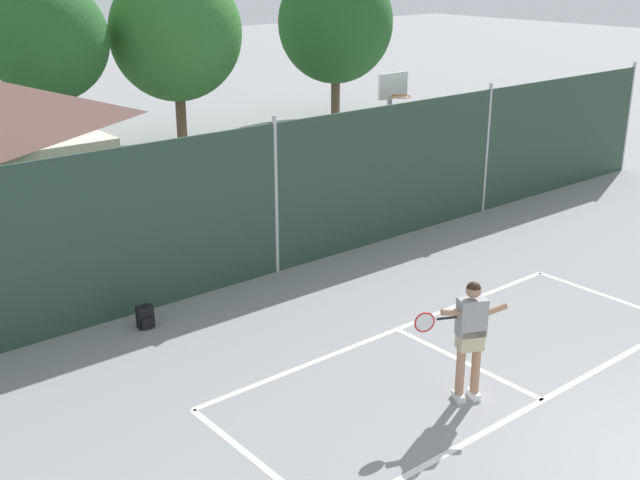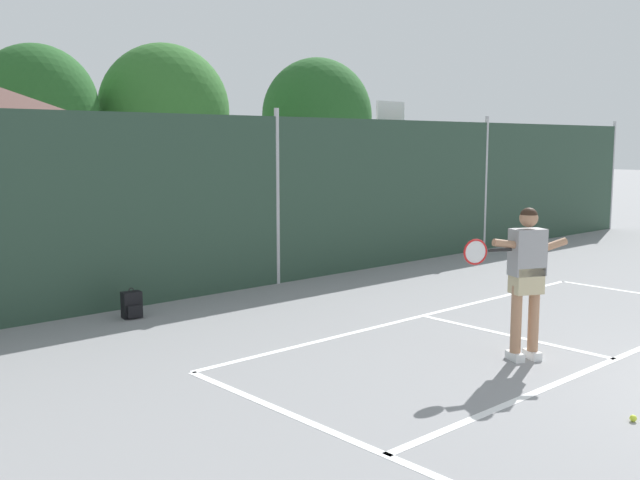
% 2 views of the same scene
% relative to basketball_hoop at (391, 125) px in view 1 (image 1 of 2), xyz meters
% --- Properties ---
extents(chainlink_fence, '(26.09, 0.09, 3.23)m').
position_rel_basketball_hoop_xyz_m(chainlink_fence, '(-4.29, -1.16, -0.77)').
color(chainlink_fence, '#284233').
rests_on(chainlink_fence, ground).
extents(basketball_hoop, '(0.90, 0.67, 3.55)m').
position_rel_basketball_hoop_xyz_m(basketball_hoop, '(0.00, 0.00, 0.00)').
color(basketball_hoop, '#9E9EA3').
rests_on(basketball_hoop, ground).
extents(treeline_backdrop, '(28.17, 4.21, 6.00)m').
position_rel_basketball_hoop_xyz_m(treeline_backdrop, '(-2.09, 10.84, 1.35)').
color(treeline_backdrop, brown).
rests_on(treeline_backdrop, ground).
extents(tennis_player, '(1.36, 0.57, 1.85)m').
position_rel_basketball_hoop_xyz_m(tennis_player, '(-5.13, -6.93, -1.20)').
color(tennis_player, silver).
rests_on(tennis_player, ground).
extents(backpack_black, '(0.30, 0.27, 0.46)m').
position_rel_basketball_hoop_xyz_m(backpack_black, '(-7.62, -1.81, -2.12)').
color(backpack_black, black).
rests_on(backpack_black, ground).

